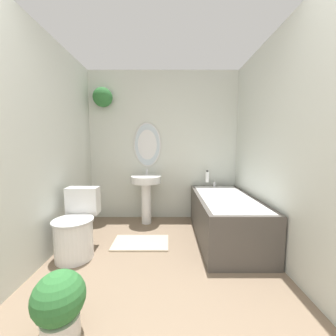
# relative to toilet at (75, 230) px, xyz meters

# --- Properties ---
(wall_back) EXTENTS (2.52, 0.30, 2.40)m
(wall_back) POSITION_rel_toilet_xyz_m (0.86, 1.25, 0.96)
(wall_back) COLOR silver
(wall_back) RESTS_ON ground_plane
(wall_left) EXTENTS (0.06, 2.99, 2.40)m
(wall_left) POSITION_rel_toilet_xyz_m (-0.30, -0.21, 0.91)
(wall_left) COLOR silver
(wall_left) RESTS_ON ground_plane
(wall_right) EXTENTS (0.06, 2.99, 2.40)m
(wall_right) POSITION_rel_toilet_xyz_m (2.16, -0.21, 0.91)
(wall_right) COLOR silver
(wall_right) RESTS_ON ground_plane
(toilet) EXTENTS (0.42, 0.57, 0.72)m
(toilet) POSITION_rel_toilet_xyz_m (0.00, 0.00, 0.00)
(toilet) COLOR white
(toilet) RESTS_ON ground_plane
(pedestal_sink) EXTENTS (0.46, 0.46, 0.84)m
(pedestal_sink) POSITION_rel_toilet_xyz_m (0.67, 0.96, 0.25)
(pedestal_sink) COLOR white
(pedestal_sink) RESTS_ON ground_plane
(bathtub) EXTENTS (0.72, 1.50, 0.63)m
(bathtub) POSITION_rel_toilet_xyz_m (1.75, 0.43, -0.00)
(bathtub) COLOR #4C4742
(bathtub) RESTS_ON ground_plane
(shampoo_bottle) EXTENTS (0.06, 0.06, 0.19)m
(shampoo_bottle) POSITION_rel_toilet_xyz_m (1.63, 1.07, 0.43)
(shampoo_bottle) COLOR white
(shampoo_bottle) RESTS_ON bathtub
(potted_plant) EXTENTS (0.32, 0.32, 0.44)m
(potted_plant) POSITION_rel_toilet_xyz_m (0.33, -0.99, -0.05)
(potted_plant) COLOR silver
(potted_plant) RESTS_ON ground_plane
(bath_mat) EXTENTS (0.68, 0.41, 0.02)m
(bath_mat) POSITION_rel_toilet_xyz_m (0.67, 0.27, -0.28)
(bath_mat) COLOR #B7A88E
(bath_mat) RESTS_ON ground_plane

